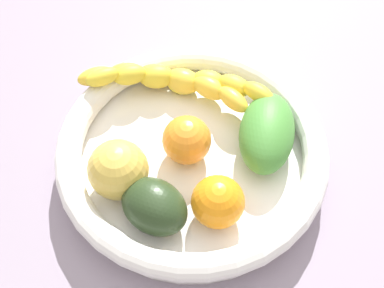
{
  "coord_description": "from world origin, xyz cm",
  "views": [
    {
      "loc": [
        -23.91,
        29.34,
        64.79
      ],
      "look_at": [
        0.0,
        0.0,
        8.37
      ],
      "focal_mm": 50.79,
      "sensor_mm": 36.0,
      "label": 1
    }
  ],
  "objects_px": {
    "mango_green": "(267,133)",
    "banana_draped_right": "(182,81)",
    "fruit_bowl": "(192,155)",
    "banana_draped_left": "(167,81)",
    "apple_yellow": "(118,170)",
    "orange_front": "(218,202)",
    "orange_mid_left": "(186,141)",
    "avocado_dark": "(154,207)"
  },
  "relations": [
    {
      "from": "orange_front",
      "to": "apple_yellow",
      "type": "distance_m",
      "value": 0.13
    },
    {
      "from": "orange_front",
      "to": "avocado_dark",
      "type": "relative_size",
      "value": 0.76
    },
    {
      "from": "orange_front",
      "to": "mango_green",
      "type": "bearing_deg",
      "value": -84.03
    },
    {
      "from": "fruit_bowl",
      "to": "orange_mid_left",
      "type": "height_order",
      "value": "orange_mid_left"
    },
    {
      "from": "avocado_dark",
      "to": "mango_green",
      "type": "bearing_deg",
      "value": -103.86
    },
    {
      "from": "avocado_dark",
      "to": "orange_front",
      "type": "bearing_deg",
      "value": -136.83
    },
    {
      "from": "banana_draped_left",
      "to": "apple_yellow",
      "type": "xyz_separation_m",
      "value": [
        -0.05,
        0.15,
        0.01
      ]
    },
    {
      "from": "banana_draped_right",
      "to": "apple_yellow",
      "type": "distance_m",
      "value": 0.16
    },
    {
      "from": "banana_draped_right",
      "to": "orange_mid_left",
      "type": "relative_size",
      "value": 3.55
    },
    {
      "from": "orange_front",
      "to": "banana_draped_right",
      "type": "bearing_deg",
      "value": -37.55
    },
    {
      "from": "fruit_bowl",
      "to": "orange_front",
      "type": "xyz_separation_m",
      "value": [
        -0.08,
        0.04,
        0.03
      ]
    },
    {
      "from": "banana_draped_left",
      "to": "fruit_bowl",
      "type": "bearing_deg",
      "value": 146.84
    },
    {
      "from": "mango_green",
      "to": "orange_mid_left",
      "type": "bearing_deg",
      "value": 46.21
    },
    {
      "from": "orange_mid_left",
      "to": "mango_green",
      "type": "relative_size",
      "value": 0.52
    },
    {
      "from": "fruit_bowl",
      "to": "banana_draped_left",
      "type": "height_order",
      "value": "banana_draped_left"
    },
    {
      "from": "orange_mid_left",
      "to": "banana_draped_right",
      "type": "bearing_deg",
      "value": -47.51
    },
    {
      "from": "banana_draped_right",
      "to": "apple_yellow",
      "type": "height_order",
      "value": "apple_yellow"
    },
    {
      "from": "mango_green",
      "to": "apple_yellow",
      "type": "relative_size",
      "value": 1.62
    },
    {
      "from": "orange_mid_left",
      "to": "orange_front",
      "type": "bearing_deg",
      "value": 152.87
    },
    {
      "from": "banana_draped_left",
      "to": "orange_front",
      "type": "xyz_separation_m",
      "value": [
        -0.17,
        0.11,
        0.0
      ]
    },
    {
      "from": "mango_green",
      "to": "apple_yellow",
      "type": "distance_m",
      "value": 0.19
    },
    {
      "from": "orange_front",
      "to": "orange_mid_left",
      "type": "relative_size",
      "value": 1.02
    },
    {
      "from": "banana_draped_right",
      "to": "orange_front",
      "type": "height_order",
      "value": "orange_front"
    },
    {
      "from": "fruit_bowl",
      "to": "banana_draped_left",
      "type": "distance_m",
      "value": 0.11
    },
    {
      "from": "mango_green",
      "to": "apple_yellow",
      "type": "xyz_separation_m",
      "value": [
        0.11,
        0.16,
        0.01
      ]
    },
    {
      "from": "fruit_bowl",
      "to": "orange_mid_left",
      "type": "xyz_separation_m",
      "value": [
        0.01,
        0.0,
        0.03
      ]
    },
    {
      "from": "banana_draped_left",
      "to": "mango_green",
      "type": "relative_size",
      "value": 1.8
    },
    {
      "from": "banana_draped_left",
      "to": "avocado_dark",
      "type": "bearing_deg",
      "value": 126.18
    },
    {
      "from": "orange_front",
      "to": "apple_yellow",
      "type": "relative_size",
      "value": 0.86
    },
    {
      "from": "fruit_bowl",
      "to": "mango_green",
      "type": "relative_size",
      "value": 2.88
    },
    {
      "from": "banana_draped_right",
      "to": "apple_yellow",
      "type": "relative_size",
      "value": 2.98
    },
    {
      "from": "apple_yellow",
      "to": "banana_draped_left",
      "type": "bearing_deg",
      "value": -71.32
    },
    {
      "from": "mango_green",
      "to": "avocado_dark",
      "type": "height_order",
      "value": "same"
    },
    {
      "from": "fruit_bowl",
      "to": "banana_draped_left",
      "type": "relative_size",
      "value": 1.6
    },
    {
      "from": "mango_green",
      "to": "banana_draped_right",
      "type": "bearing_deg",
      "value": 0.84
    },
    {
      "from": "banana_draped_right",
      "to": "orange_mid_left",
      "type": "xyz_separation_m",
      "value": [
        -0.07,
        0.07,
        0.0
      ]
    },
    {
      "from": "apple_yellow",
      "to": "mango_green",
      "type": "bearing_deg",
      "value": -123.16
    },
    {
      "from": "banana_draped_left",
      "to": "banana_draped_right",
      "type": "xyz_separation_m",
      "value": [
        -0.02,
        -0.01,
        0.0
      ]
    },
    {
      "from": "orange_front",
      "to": "mango_green",
      "type": "height_order",
      "value": "orange_front"
    },
    {
      "from": "fruit_bowl",
      "to": "mango_green",
      "type": "height_order",
      "value": "mango_green"
    },
    {
      "from": "orange_mid_left",
      "to": "apple_yellow",
      "type": "xyz_separation_m",
      "value": [
        0.03,
        0.09,
        0.01
      ]
    },
    {
      "from": "orange_front",
      "to": "apple_yellow",
      "type": "bearing_deg",
      "value": 20.23
    }
  ]
}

